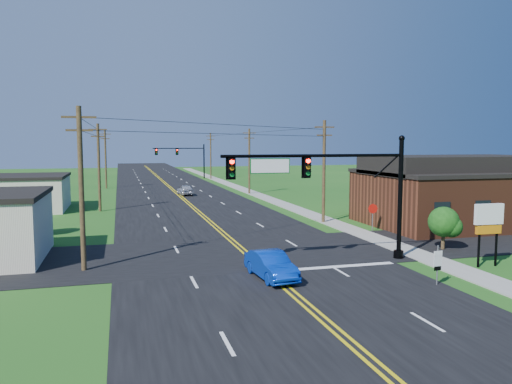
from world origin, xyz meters
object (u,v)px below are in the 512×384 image
object	(u,v)px
signal_mast_far	(182,156)
blue_car	(271,266)
stop_sign	(373,211)
signal_mast_main	(332,182)
route_sign	(438,262)

from	to	relation	value
signal_mast_far	blue_car	bearing A→B (deg)	-93.45
signal_mast_far	stop_sign	xyz separation A→B (m)	(7.46, -63.02, -2.95)
signal_mast_main	blue_car	bearing A→B (deg)	-152.14
blue_car	stop_sign	xyz separation A→B (m)	(11.95, 11.30, 0.90)
blue_car	signal_mast_far	bearing A→B (deg)	80.63
signal_mast_far	route_sign	size ratio (longest dim) A/B	5.42
signal_mast_far	route_sign	distance (m)	77.81
signal_mast_far	route_sign	xyz separation A→B (m)	(3.06, -77.67, -3.37)
signal_mast_main	stop_sign	world-z (taller)	signal_mast_main
route_sign	stop_sign	world-z (taller)	stop_sign
blue_car	route_sign	size ratio (longest dim) A/B	2.09
signal_mast_main	signal_mast_far	world-z (taller)	same
signal_mast_main	route_sign	bearing A→B (deg)	-60.86
blue_car	stop_sign	distance (m)	16.47
blue_car	stop_sign	bearing A→B (deg)	37.48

